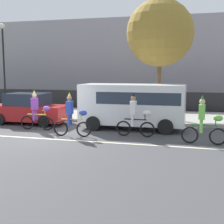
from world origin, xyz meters
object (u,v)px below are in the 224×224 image
Objects in this scene: parked_car_red at (29,109)px; parked_van_white at (134,103)px; parade_cyclist_zebra at (136,117)px; parade_cyclist_purple at (37,113)px; street_lamp_post at (3,54)px; parade_cyclist_cobalt at (72,117)px; parade_cyclist_lime at (205,123)px.

parked_van_white is at bearing -0.69° from parked_car_red.
parade_cyclist_purple is at bearing 176.56° from parade_cyclist_zebra.
street_lamp_post reaches higher than parade_cyclist_zebra.
street_lamp_post reaches higher than parade_cyclist_cobalt.
parade_cyclist_lime is at bearing -37.62° from parked_van_white.
parked_car_red is at bearing 163.37° from parade_cyclist_zebra.
parade_cyclist_cobalt is at bearing 179.62° from parade_cyclist_lime.
parade_cyclist_purple is at bearing -161.60° from parked_van_white.
parade_cyclist_lime is 0.38× the size of parked_van_white.
parade_cyclist_purple is 0.33× the size of street_lamp_post.
parade_cyclist_purple is 8.49m from street_lamp_post.
parade_cyclist_cobalt is at bearing -35.77° from parked_car_red.
parade_cyclist_purple is 1.00× the size of parade_cyclist_lime.
parked_van_white is 1.22× the size of parked_car_red.
parade_cyclist_purple reaches higher than parked_car_red.
parade_cyclist_zebra is 12.35m from street_lamp_post.
parade_cyclist_lime is (7.69, -1.02, 0.00)m from parade_cyclist_purple.
parade_cyclist_cobalt is at bearing -132.24° from parked_van_white.
street_lamp_post is (-5.49, 5.66, 3.15)m from parade_cyclist_purple.
parked_van_white reaches higher than parade_cyclist_purple.
parade_cyclist_purple is 7.76m from parade_cyclist_lime.
parade_cyclist_zebra is 2.92m from parade_cyclist_lime.
parade_cyclist_cobalt and parade_cyclist_zebra have the same top height.
parked_van_white reaches higher than parade_cyclist_zebra.
parade_cyclist_purple is 2.03m from parked_car_red.
parade_cyclist_zebra is at bearing -76.88° from parked_van_white.
parked_car_red is (-9.00, 2.57, -0.06)m from parade_cyclist_lime.
parked_van_white is at bearing 142.38° from parade_cyclist_lime.
parade_cyclist_zebra is at bearing 165.59° from parade_cyclist_lime.
parade_cyclist_cobalt is 10.65m from street_lamp_post.
parked_car_red is at bearing 144.23° from parade_cyclist_cobalt.
parade_cyclist_zebra is at bearing -16.63° from parked_car_red.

